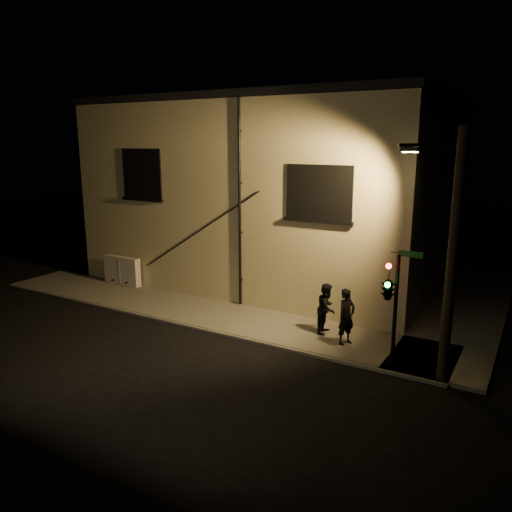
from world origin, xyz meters
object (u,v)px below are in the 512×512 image
Objects in this scene: pedestrian_a at (346,317)px; traffic_signal at (389,288)px; streetlamp_pole at (450,253)px; pedestrian_b at (327,308)px; utility_cabinet at (122,270)px.

traffic_signal is at bearing -91.88° from pedestrian_a.
streetlamp_pole is (1.66, -0.18, 1.30)m from traffic_signal.
pedestrian_b is 0.51× the size of traffic_signal.
utility_cabinet is at bearing 170.75° from streetlamp_pole.
pedestrian_a reaches higher than pedestrian_b.
traffic_signal is at bearing 173.87° from streetlamp_pole.
traffic_signal is (13.35, -2.27, 1.74)m from utility_cabinet.
streetlamp_pole is at bearing -6.13° from traffic_signal.
streetlamp_pole reaches higher than traffic_signal.
traffic_signal reaches higher than pedestrian_a.
pedestrian_a is 0.54× the size of traffic_signal.
streetlamp_pole is at bearing -9.25° from utility_cabinet.
utility_cabinet is at bearing 170.37° from traffic_signal.
pedestrian_a is 0.27× the size of streetlamp_pole.
streetlamp_pole is (3.22, -0.96, 2.75)m from pedestrian_a.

